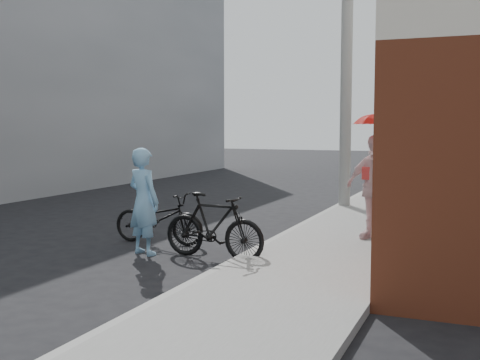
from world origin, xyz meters
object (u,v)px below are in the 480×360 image
Objects in this scene: bike_right at (214,226)px; planter at (396,231)px; utility_pole at (346,67)px; bike_left at (159,218)px; kimono_woman at (374,187)px; officer at (144,201)px.

bike_right is 3.46m from planter.
bike_right is (-0.67, -6.18, -2.98)m from utility_pole.
kimono_woman is (3.53, 1.29, 0.57)m from bike_left.
kimono_woman is at bearing -42.39° from bike_right.
utility_pole is at bearing -88.17° from officer.
kimono_woman reaches higher than bike_left.
bike_right is at bearing -156.05° from officer.
utility_pole reaches higher than kimono_woman.
officer is 3.95m from kimono_woman.
officer is 4.49m from planter.
bike_left is (-0.22, 0.85, -0.41)m from officer.
officer is at bearing -106.45° from utility_pole.
utility_pole is 7.08m from officer.
bike_left is at bearing -57.12° from officer.
kimono_woman is (1.45, -4.15, -2.47)m from utility_pole.
kimono_woman is (2.12, 2.03, 0.51)m from bike_right.
planter is at bearing -64.65° from utility_pole.
kimono_woman is at bearing -70.85° from bike_left.
bike_left is at bearing 66.44° from bike_right.
utility_pole is 3.87× the size of kimono_woman.
utility_pole is 5.29m from planter.
utility_pole is 6.58m from bike_left.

